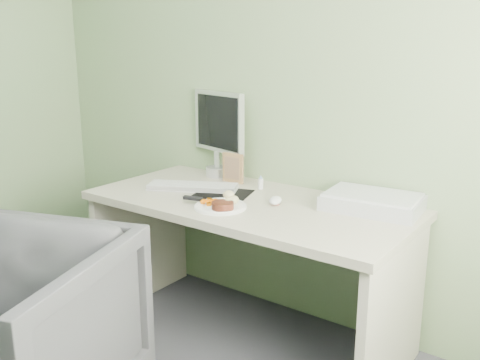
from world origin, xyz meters
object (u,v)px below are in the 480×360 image
Objects in this scene: monitor at (218,129)px; desk_chair at (4,339)px; desk at (248,236)px; plate at (220,207)px; scanner at (372,203)px.

monitor is 1.55m from desk_chair.
plate reaches higher than desk.
scanner is at bearing 36.93° from desk_chair.
scanner is at bearing 21.44° from desk.
scanner is 0.89× the size of monitor.
monitor is at bearing 144.13° from desk.
plate is (-0.04, -0.18, 0.19)m from desk.
desk_chair is at bearing -108.46° from plate.
scanner reaches higher than desk_chair.
desk_chair is (-0.90, -1.33, -0.37)m from scanner.
monitor is (-0.40, 0.49, 0.27)m from plate.
desk is 0.63m from scanner.
plate is 0.29× the size of desk_chair.
desk is at bearing -163.75° from scanner.
monitor is 0.57× the size of desk_chair.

